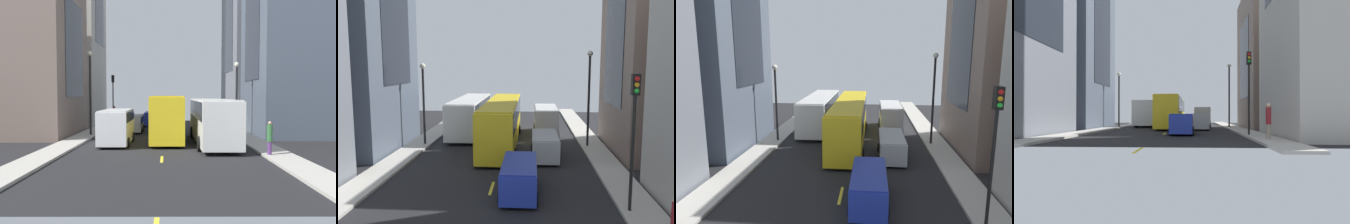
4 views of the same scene
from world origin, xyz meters
TOP-DOWN VIEW (x-y plane):
  - ground_plane at (0.00, 0.00)m, footprint 39.84×39.84m
  - sidewalk_west at (-6.97, 0.00)m, footprint 1.90×44.00m
  - sidewalk_east at (6.97, 0.00)m, footprint 1.90×44.00m
  - lane_stripe_1 at (0.00, -10.50)m, footprint 0.16×2.00m
  - lane_stripe_2 at (0.00, 0.00)m, footprint 0.16×2.00m
  - lane_stripe_3 at (0.00, 10.50)m, footprint 0.16×2.00m
  - lane_stripe_4 at (0.00, 21.00)m, footprint 0.16×2.00m
  - building_west_1 at (-12.21, -2.13)m, footprint 8.27×9.64m
  - city_bus_white at (-3.68, 4.27)m, footprint 2.80×11.03m
  - streetcar_yellow at (-0.28, -0.20)m, footprint 2.70×14.29m
  - delivery_van_white at (3.44, 4.39)m, footprint 2.25×5.60m
  - car_blue_0 at (1.48, -11.11)m, footprint 1.89×4.48m
  - car_silver_1 at (3.04, -4.26)m, footprint 1.95×4.58m
  - pedestrian_walking_far at (-6.36, 9.79)m, footprint 0.33×0.33m
  - traffic_light_near_corner at (6.42, -13.19)m, footprint 0.32×0.44m
  - streetlamp_near at (6.52, -0.77)m, footprint 0.44×0.44m
  - streetlamp_far at (-6.52, -1.03)m, footprint 0.44×0.44m

SIDE VIEW (x-z plane):
  - ground_plane at x=0.00m, z-range 0.00..0.00m
  - lane_stripe_1 at x=0.00m, z-range 0.00..0.01m
  - lane_stripe_2 at x=0.00m, z-range 0.00..0.01m
  - lane_stripe_3 at x=0.00m, z-range 0.00..0.01m
  - lane_stripe_4 at x=0.00m, z-range 0.00..0.01m
  - sidewalk_west at x=-6.97m, z-range 0.00..0.15m
  - sidewalk_east at x=6.97m, z-range 0.00..0.15m
  - car_blue_0 at x=1.48m, z-range 0.15..1.81m
  - car_silver_1 at x=3.04m, z-range 0.15..1.86m
  - pedestrian_walking_far at x=-6.36m, z-range 0.21..2.19m
  - delivery_van_white at x=3.44m, z-range 0.22..2.80m
  - city_bus_white at x=-3.68m, z-range 0.33..3.68m
  - streetcar_yellow at x=-0.28m, z-range 0.33..3.92m
  - streetlamp_far at x=-6.52m, z-range 0.92..7.38m
  - traffic_light_near_corner at x=6.42m, z-range 1.31..7.29m
  - streetlamp_near at x=6.52m, z-range 0.96..8.37m
  - building_west_1 at x=-12.21m, z-range 0.00..22.32m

